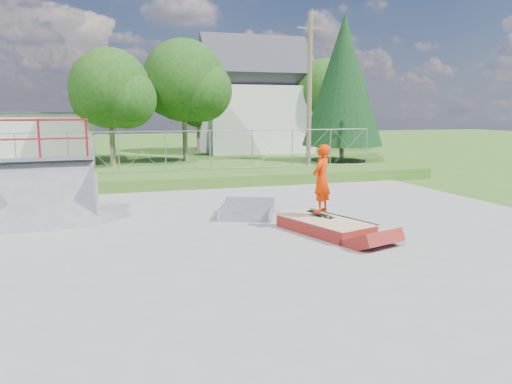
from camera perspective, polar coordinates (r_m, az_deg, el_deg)
ground at (r=12.36m, az=-3.63°, el=-5.62°), size 120.00×120.00×0.00m
concrete_pad at (r=12.35m, az=-3.63°, el=-5.53°), size 20.00×16.00×0.04m
grass_berm at (r=21.48m, az=-9.86°, el=1.32°), size 24.00×3.00×0.50m
grind_box at (r=13.16m, az=7.85°, el=-3.91°), size 1.94×2.82×0.38m
quarter_pipe at (r=15.20m, az=-23.44°, el=2.05°), size 3.09×2.68×2.92m
flat_bank_ramp at (r=14.87m, az=-1.01°, el=-2.13°), size 2.06×2.11×0.47m
skateboard at (r=13.44m, az=7.41°, el=-2.60°), size 0.58×0.80×0.13m
skater at (r=13.28m, az=7.49°, el=1.21°), size 0.78×0.76×1.80m
chain_link_fence at (r=22.34m, az=-10.31°, el=4.58°), size 20.00×0.06×1.80m
utility_building_flat at (r=34.01m, az=-26.52°, el=5.49°), size 10.00×6.00×3.00m
gable_house at (r=39.43m, az=-0.22°, el=10.24°), size 8.40×6.08×8.94m
utility_pole at (r=25.79m, az=6.12°, el=11.06°), size 0.24×0.24×8.00m
tree_left_near at (r=29.46m, az=-15.84°, el=11.00°), size 4.76×4.48×6.65m
tree_center at (r=31.95m, az=-7.69°, el=12.20°), size 5.44×5.12×7.60m
tree_right_far at (r=39.37m, az=8.24°, el=11.18°), size 5.10×4.80×7.12m
tree_back_mid at (r=40.27m, az=-6.25°, el=9.87°), size 4.08×3.84×5.70m
conifer_tree at (r=32.29m, az=9.97°, el=12.47°), size 5.04×5.04×9.10m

